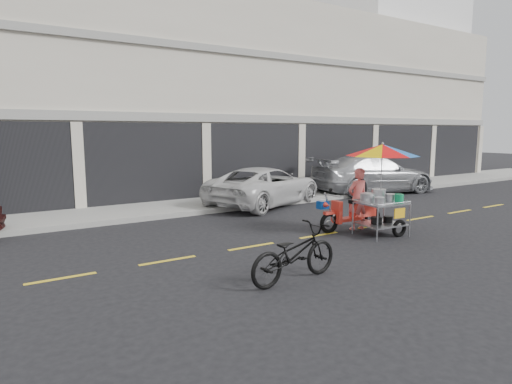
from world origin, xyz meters
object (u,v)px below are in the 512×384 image
food_vendor_rig (373,176)px  silver_pickup (373,174)px  white_pickup (265,186)px  near_bicycle (294,254)px

food_vendor_rig → silver_pickup: bearing=46.7°
white_pickup → near_bicycle: 7.86m
near_bicycle → white_pickup: bearing=-35.0°
silver_pickup → near_bicycle: bearing=135.0°
silver_pickup → food_vendor_rig: size_ratio=2.33×
food_vendor_rig → white_pickup: bearing=94.1°
near_bicycle → food_vendor_rig: 4.39m
white_pickup → silver_pickup: bearing=-111.8°
food_vendor_rig → near_bicycle: bearing=-150.5°
white_pickup → food_vendor_rig: 5.07m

